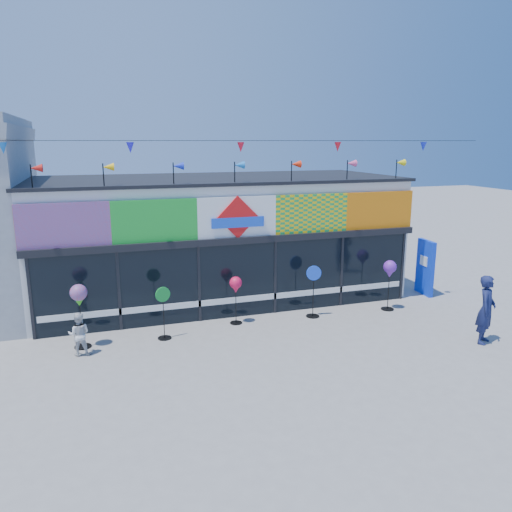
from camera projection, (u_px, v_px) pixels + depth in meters
name	position (u px, v px, depth m)	size (l,w,h in m)	color
ground	(277.00, 362.00, 12.25)	(80.00, 80.00, 0.00)	gray
kite_shop	(217.00, 237.00, 17.29)	(16.00, 5.70, 5.31)	silver
blue_sign	(425.00, 267.00, 17.47)	(0.24, 0.98, 1.93)	#0E37D6
spinner_0	(79.00, 297.00, 12.80)	(0.43, 0.43, 1.72)	black
spinner_1	(164.00, 312.00, 13.51)	(0.41, 0.37, 1.47)	black
spinner_2	(236.00, 286.00, 14.57)	(0.36, 0.36, 1.44)	black
spinner_3	(313.00, 290.00, 15.20)	(0.45, 0.41, 1.62)	black
spinner_4	(390.00, 270.00, 15.75)	(0.41, 0.41, 1.62)	black
adult_man	(486.00, 310.00, 13.21)	(0.68, 0.44, 1.86)	#161D47
child	(79.00, 334.00, 12.52)	(0.54, 0.31, 1.11)	silver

